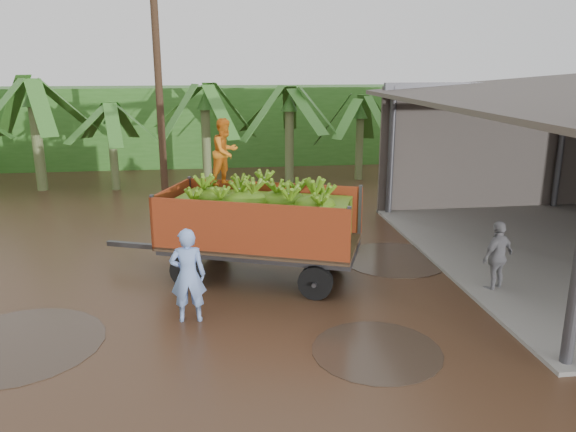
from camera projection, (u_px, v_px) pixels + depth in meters
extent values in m
plane|color=black|center=(227.00, 293.00, 11.88)|extent=(100.00, 100.00, 0.00)
cube|color=#383330|center=(557.00, 148.00, 18.39)|extent=(12.00, 0.12, 4.00)
cube|color=#2D661E|center=(174.00, 126.00, 26.43)|extent=(22.00, 3.00, 3.60)
cube|color=#47474C|center=(140.00, 246.00, 13.28)|extent=(1.63, 0.72, 0.11)
imported|color=orange|center=(225.00, 152.00, 12.75)|extent=(0.93, 0.93, 1.52)
imported|color=#7DA0E5|center=(188.00, 275.00, 10.39)|extent=(0.67, 0.45, 1.81)
imported|color=gray|center=(497.00, 257.00, 11.76)|extent=(0.99, 0.76, 1.56)
cylinder|color=#47301E|center=(159.00, 94.00, 18.24)|extent=(0.24, 0.24, 7.41)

